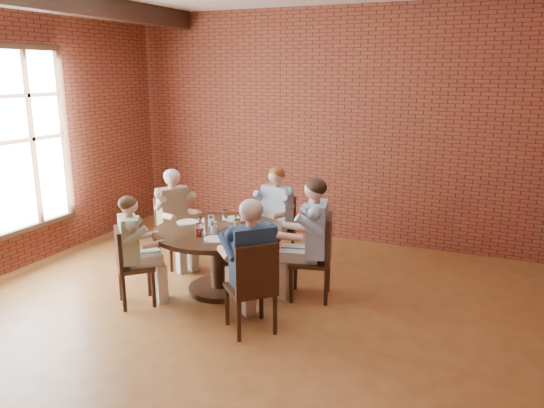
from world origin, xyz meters
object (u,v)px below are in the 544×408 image
at_px(chair_b, 278,227).
at_px(smartphone, 245,239).
at_px(diner_a, 311,239).
at_px(diner_d, 135,251).
at_px(dining_table, 220,248).
at_px(chair_e, 253,285).
at_px(chair_c, 173,228).
at_px(chair_d, 129,263).
at_px(diner_b, 275,217).
at_px(diner_c, 175,219).
at_px(chair_a, 319,254).
at_px(diner_e, 250,266).

height_order(chair_b, smartphone, chair_b).
relative_size(diner_a, diner_d, 1.12).
distance_m(dining_table, chair_e, 1.12).
relative_size(chair_c, chair_d, 1.04).
bearing_deg(diner_b, chair_d, -105.79).
distance_m(diner_c, chair_e, 2.17).
relative_size(chair_a, chair_e, 1.02).
bearing_deg(smartphone, chair_e, -62.48).
height_order(chair_e, diner_e, diner_e).
bearing_deg(diner_b, diner_c, -142.47).
distance_m(chair_d, diner_e, 1.47).
height_order(diner_b, diner_d, diner_b).
relative_size(chair_a, chair_b, 1.05).
bearing_deg(chair_e, chair_c, -82.04).
relative_size(chair_b, chair_d, 1.04).
bearing_deg(dining_table, chair_c, 151.67).
bearing_deg(chair_a, chair_d, -75.23).
height_order(chair_b, chair_d, chair_b).
distance_m(diner_d, smartphone, 1.21).
height_order(chair_d, diner_d, diner_d).
bearing_deg(diner_a, diner_b, -149.93).
xyz_separation_m(diner_c, chair_d, (0.22, -1.23, -0.16)).
bearing_deg(diner_e, diner_d, -47.60).
bearing_deg(chair_a, chair_b, -149.35).
bearing_deg(smartphone, chair_d, -162.72).
bearing_deg(chair_d, chair_c, -32.41).
bearing_deg(diner_c, chair_c, 90.00).
bearing_deg(diner_b, chair_c, -145.16).
distance_m(chair_c, chair_d, 1.30).
bearing_deg(chair_c, diner_e, -97.44).
bearing_deg(diner_e, smartphone, -104.56).
bearing_deg(diner_b, diner_a, -33.86).
height_order(chair_a, chair_b, chair_a).
bearing_deg(diner_e, chair_c, -81.73).
distance_m(diner_b, chair_c, 1.35).
xyz_separation_m(diner_b, smartphone, (0.22, -1.30, 0.11)).
xyz_separation_m(chair_c, diner_d, (0.34, -1.22, 0.12)).
bearing_deg(chair_d, diner_d, -90.00).
bearing_deg(diner_e, diner_a, -151.60).
height_order(diner_c, chair_e, diner_c).
distance_m(chair_c, chair_e, 2.24).
xyz_separation_m(diner_c, diner_d, (0.27, -1.18, -0.03)).
distance_m(chair_a, smartphone, 0.86).
height_order(chair_c, chair_d, chair_c).
xyz_separation_m(chair_d, diner_d, (0.05, 0.05, 0.13)).
relative_size(chair_a, diner_e, 0.72).
bearing_deg(chair_c, dining_table, -90.00).
relative_size(diner_a, chair_c, 1.51).
bearing_deg(diner_b, dining_table, -90.00).
relative_size(diner_d, smartphone, 8.36).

